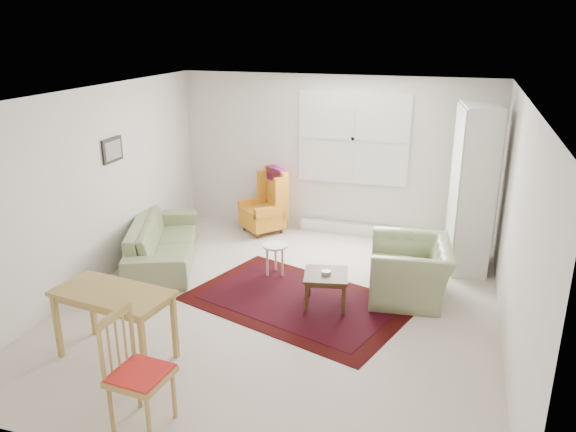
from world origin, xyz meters
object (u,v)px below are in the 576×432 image
(armchair, at_px, (410,265))
(coffee_table, at_px, (326,289))
(cabinet, at_px, (473,189))
(wingback_chair, at_px, (262,201))
(desk, at_px, (116,325))
(stool, at_px, (275,260))
(sofa, at_px, (163,233))
(desk_chair, at_px, (140,373))

(armchair, height_order, coffee_table, armchair)
(cabinet, bearing_deg, armchair, -127.40)
(wingback_chair, relative_size, coffee_table, 2.03)
(desk, bearing_deg, stool, 69.09)
(stool, distance_m, cabinet, 2.82)
(sofa, xyz_separation_m, cabinet, (4.11, 1.09, 0.70))
(armchair, bearing_deg, stool, -101.06)
(armchair, distance_m, cabinet, 1.52)
(stool, height_order, desk, desk)
(coffee_table, relative_size, desk, 0.44)
(desk_chair, bearing_deg, cabinet, -25.97)
(cabinet, bearing_deg, stool, -164.45)
(sofa, height_order, desk_chair, desk_chair)
(sofa, height_order, armchair, armchair)
(stool, height_order, desk_chair, desk_chair)
(armchair, bearing_deg, desk, -57.67)
(coffee_table, bearing_deg, sofa, 166.17)
(coffee_table, bearing_deg, desk_chair, -110.64)
(armchair, bearing_deg, coffee_table, -67.70)
(coffee_table, relative_size, desk_chair, 0.50)
(armchair, height_order, stool, armchair)
(sofa, distance_m, desk_chair, 3.52)
(stool, bearing_deg, wingback_chair, 115.36)
(wingback_chair, xyz_separation_m, coffee_table, (1.57, -2.16, -0.31))
(coffee_table, distance_m, desk_chair, 2.73)
(sofa, bearing_deg, coffee_table, -126.03)
(sofa, distance_m, desk, 2.45)
(armchair, relative_size, wingback_chair, 1.05)
(coffee_table, xyz_separation_m, stool, (-0.85, 0.64, 0.01))
(cabinet, bearing_deg, desk_chair, -128.99)
(coffee_table, xyz_separation_m, desk_chair, (-0.96, -2.54, 0.30))
(armchair, bearing_deg, cabinet, 143.09)
(desk, height_order, desk_chair, desk_chair)
(cabinet, bearing_deg, wingback_chair, 163.82)
(wingback_chair, bearing_deg, desk_chair, -42.08)
(wingback_chair, relative_size, cabinet, 0.46)
(cabinet, height_order, desk, cabinet)
(sofa, bearing_deg, stool, -111.41)
(sofa, relative_size, desk_chair, 2.05)
(armchair, xyz_separation_m, stool, (-1.78, 0.11, -0.20))
(coffee_table, distance_m, cabinet, 2.51)
(sofa, distance_m, armchair, 3.45)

